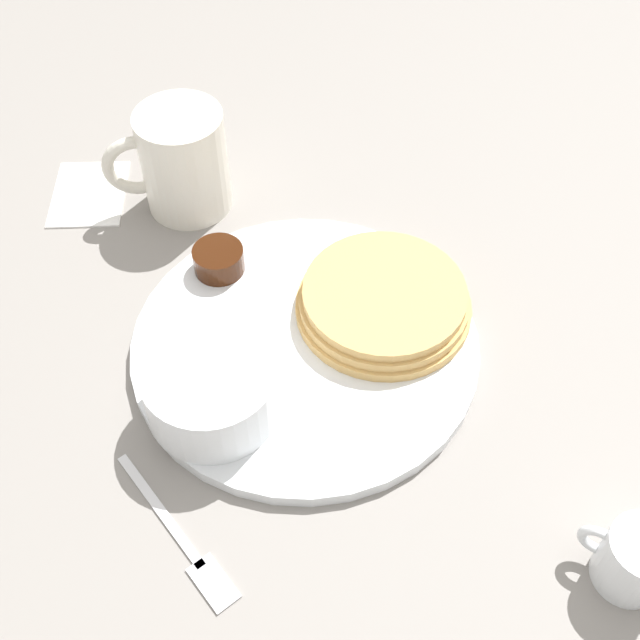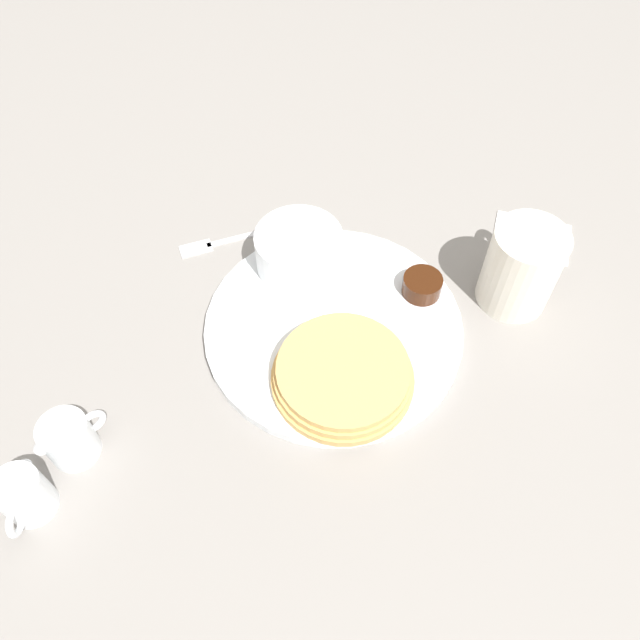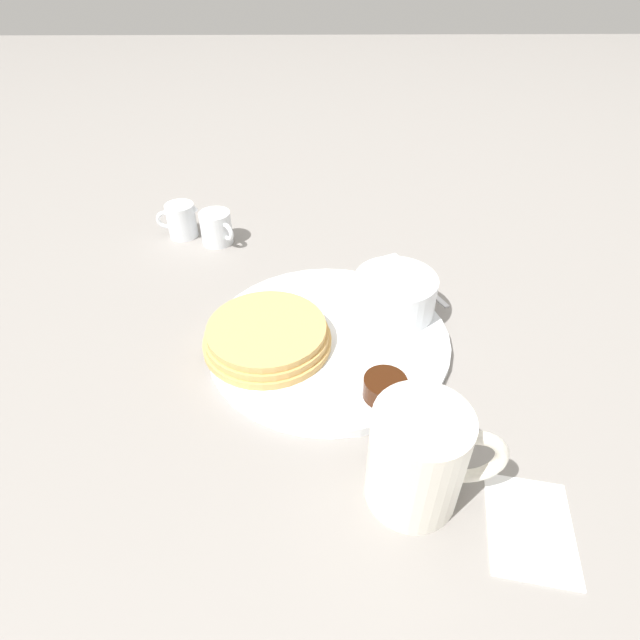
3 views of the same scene
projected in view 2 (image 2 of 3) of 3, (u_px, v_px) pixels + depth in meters
The scene contains 11 objects.
ground_plane at pixel (333, 330), 0.70m from camera, with size 4.00×4.00×0.00m, color gray.
plate at pixel (334, 327), 0.69m from camera, with size 0.29×0.29×0.01m.
pancake_stack at pixel (343, 374), 0.64m from camera, with size 0.15×0.15×0.03m.
bowl at pixel (299, 249), 0.72m from camera, with size 0.10×0.10×0.05m.
syrup_cup at pixel (422, 285), 0.71m from camera, with size 0.04×0.04×0.02m.
butter_ramekin at pixel (308, 242), 0.74m from camera, with size 0.05×0.05×0.04m.
coffee_mug at pixel (521, 266), 0.69m from camera, with size 0.08×0.12×0.10m.
creamer_pitcher_near at pixel (70, 439), 0.59m from camera, with size 0.05×0.06×0.05m.
creamer_pitcher_far at pixel (24, 496), 0.56m from camera, with size 0.04×0.07×0.05m.
fork at pixel (223, 241), 0.78m from camera, with size 0.14×0.07×0.00m.
napkin at pixel (532, 237), 0.78m from camera, with size 0.11×0.09×0.00m.
Camera 2 is at (-0.02, 0.40, 0.57)m, focal length 35.00 mm.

